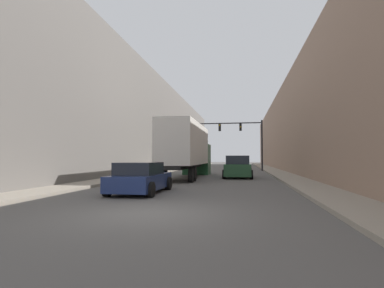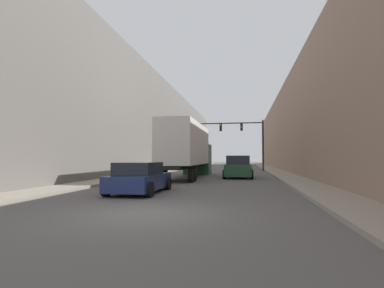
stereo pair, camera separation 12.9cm
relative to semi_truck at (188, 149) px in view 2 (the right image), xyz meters
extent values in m
plane|color=#565451|center=(1.64, -15.43, -2.31)|extent=(200.00, 200.00, 0.00)
cube|color=gray|center=(7.84, 14.57, -2.24)|extent=(2.03, 80.00, 0.15)
cube|color=gray|center=(-4.56, 14.57, -2.24)|extent=(2.03, 80.00, 0.15)
cube|color=#997A66|center=(11.86, 14.57, 2.66)|extent=(6.00, 80.00, 9.95)
cube|color=#66605B|center=(-8.58, 14.57, 3.52)|extent=(6.00, 80.00, 11.67)
cube|color=silver|center=(0.00, -1.18, 0.32)|extent=(2.41, 9.42, 3.06)
cube|color=black|center=(0.00, -1.18, -1.36)|extent=(1.20, 9.42, 0.24)
cube|color=#1E512D|center=(0.00, 4.83, -0.88)|extent=(2.41, 2.59, 2.87)
cylinder|color=black|center=(-1.05, -4.69, -1.81)|extent=(0.25, 1.00, 1.00)
cylinder|color=black|center=(1.05, -4.69, -1.81)|extent=(0.25, 1.00, 1.00)
cylinder|color=black|center=(-1.05, -3.49, -1.81)|extent=(0.25, 1.00, 1.00)
cylinder|color=black|center=(1.05, -3.49, -1.81)|extent=(0.25, 1.00, 1.00)
cylinder|color=black|center=(-1.05, 4.83, -1.81)|extent=(0.25, 1.00, 1.00)
cylinder|color=black|center=(1.05, 4.83, -1.81)|extent=(0.25, 1.00, 1.00)
cube|color=navy|center=(-0.28, -10.53, -1.80)|extent=(1.87, 4.24, 0.67)
cube|color=#1E232D|center=(-0.28, -10.74, -1.19)|extent=(1.64, 2.33, 0.55)
cylinder|color=black|center=(-1.21, -9.11, -1.99)|extent=(0.25, 0.64, 0.64)
cylinder|color=black|center=(0.65, -9.11, -1.99)|extent=(0.25, 0.64, 0.64)
cylinder|color=black|center=(-1.21, -12.05, -1.99)|extent=(0.25, 0.64, 0.64)
cylinder|color=black|center=(0.65, -12.05, -1.99)|extent=(0.25, 0.64, 0.64)
cube|color=#234C2D|center=(3.96, 0.47, -1.66)|extent=(2.00, 4.49, 0.91)
cube|color=#1E232D|center=(3.96, 0.25, -0.88)|extent=(1.76, 2.47, 0.66)
cylinder|color=black|center=(2.96, 2.02, -1.96)|extent=(0.25, 0.70, 0.70)
cylinder|color=black|center=(4.96, 2.02, -1.96)|extent=(0.25, 0.70, 0.70)
cylinder|color=black|center=(2.96, -1.17, -1.96)|extent=(0.25, 0.70, 0.70)
cylinder|color=black|center=(4.96, -1.17, -1.96)|extent=(0.25, 0.70, 0.70)
cylinder|color=black|center=(6.68, 13.36, 0.76)|extent=(0.20, 0.20, 6.15)
cube|color=black|center=(2.85, 13.36, 3.54)|extent=(7.66, 0.12, 0.12)
cube|color=black|center=(4.12, 13.36, 3.03)|extent=(0.30, 0.24, 0.90)
sphere|color=gold|center=(4.12, 13.22, 3.03)|extent=(0.18, 0.18, 0.18)
cube|color=black|center=(1.57, 13.36, 3.03)|extent=(0.30, 0.24, 0.90)
sphere|color=gold|center=(1.57, 13.22, 3.31)|extent=(0.18, 0.18, 0.18)
camera|label=1|loc=(4.34, -23.76, -0.70)|focal=28.00mm
camera|label=2|loc=(4.47, -23.74, -0.70)|focal=28.00mm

